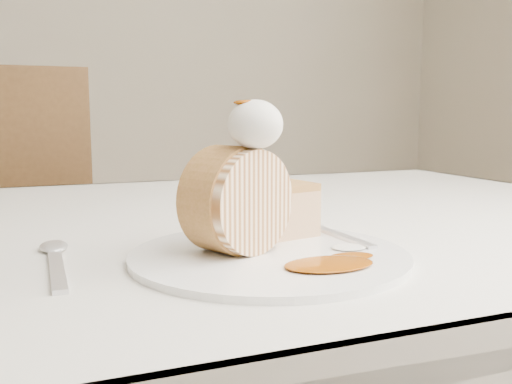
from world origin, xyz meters
name	(u,v)px	position (x,y,z in m)	size (l,w,h in m)	color
table	(206,281)	(0.00, 0.20, 0.66)	(1.40, 0.90, 0.75)	silver
plate	(269,256)	(0.00, -0.04, 0.75)	(0.28, 0.28, 0.01)	white
roulade_slice	(237,200)	(-0.03, -0.02, 0.81)	(0.10, 0.10, 0.06)	#FFDDB1
cake_chunk	(284,213)	(0.04, 0.03, 0.78)	(0.06, 0.06, 0.05)	#AB7340
whipped_cream	(255,124)	(-0.02, -0.04, 0.88)	(0.05, 0.05, 0.05)	silver
caramel_drizzle	(247,96)	(-0.03, -0.03, 0.91)	(0.03, 0.02, 0.01)	#8C3E05
caramel_pool	(329,264)	(0.02, -0.10, 0.76)	(0.09, 0.06, 0.00)	#8C3E05
fork	(342,236)	(0.10, -0.01, 0.76)	(0.02, 0.16, 0.00)	silver
spoon	(57,270)	(-0.20, -0.01, 0.75)	(0.03, 0.17, 0.00)	silver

